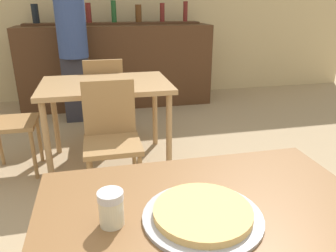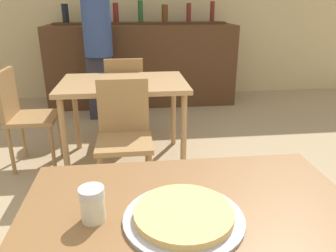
# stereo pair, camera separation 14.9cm
# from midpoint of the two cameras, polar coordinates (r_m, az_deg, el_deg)

# --- Properties ---
(wall_back) EXTENTS (8.00, 0.05, 2.80)m
(wall_back) POSITION_cam_midpoint_polar(r_m,az_deg,el_deg) (5.17, -4.15, 20.75)
(wall_back) COLOR #D1B784
(wall_back) RESTS_ON ground_plane
(dining_table_near) EXTENTS (1.11, 0.81, 0.77)m
(dining_table_near) POSITION_cam_midpoint_polar(r_m,az_deg,el_deg) (1.12, 8.43, -19.24)
(dining_table_near) COLOR brown
(dining_table_near) RESTS_ON ground_plane
(dining_table_far) EXTENTS (1.09, 0.76, 0.76)m
(dining_table_far) POSITION_cam_midpoint_polar(r_m,az_deg,el_deg) (2.90, -6.26, 6.06)
(dining_table_far) COLOR #A87F51
(dining_table_far) RESTS_ON ground_plane
(bar_counter) EXTENTS (2.60, 0.56, 1.11)m
(bar_counter) POSITION_cam_midpoint_polar(r_m,az_deg,el_deg) (4.74, -3.58, 10.46)
(bar_counter) COLOR #4C2D19
(bar_counter) RESTS_ON ground_plane
(bar_back_shelf) EXTENTS (2.39, 0.24, 0.31)m
(bar_back_shelf) POSITION_cam_midpoint_polar(r_m,az_deg,el_deg) (4.81, -4.15, 18.03)
(bar_back_shelf) COLOR #4C2D19
(bar_back_shelf) RESTS_ON bar_counter
(chair_far_side_front) EXTENTS (0.40, 0.40, 0.88)m
(chair_far_side_front) POSITION_cam_midpoint_polar(r_m,az_deg,el_deg) (2.42, -5.93, -0.82)
(chair_far_side_front) COLOR olive
(chair_far_side_front) RESTS_ON ground_plane
(chair_far_side_back) EXTENTS (0.40, 0.40, 0.88)m
(chair_far_side_back) POSITION_cam_midpoint_polar(r_m,az_deg,el_deg) (3.47, -6.29, 5.89)
(chair_far_side_back) COLOR olive
(chair_far_side_back) RESTS_ON ground_plane
(chair_far_side_left) EXTENTS (0.40, 0.40, 0.88)m
(chair_far_side_left) POSITION_cam_midpoint_polar(r_m,az_deg,el_deg) (3.06, -22.68, 2.33)
(chair_far_side_left) COLOR olive
(chair_far_side_left) RESTS_ON ground_plane
(pizza_tray) EXTENTS (0.37, 0.37, 0.04)m
(pizza_tray) POSITION_cam_midpoint_polar(r_m,az_deg,el_deg) (1.04, 7.00, -15.36)
(pizza_tray) COLOR #A3A3A8
(pizza_tray) RESTS_ON dining_table_near
(cheese_shaker) EXTENTS (0.08, 0.08, 0.11)m
(cheese_shaker) POSITION_cam_midpoint_polar(r_m,az_deg,el_deg) (1.03, -8.91, -13.38)
(cheese_shaker) COLOR beige
(cheese_shaker) RESTS_ON dining_table_near
(person_standing) EXTENTS (0.34, 0.34, 1.64)m
(person_standing) POSITION_cam_midpoint_polar(r_m,az_deg,el_deg) (4.12, -10.98, 13.30)
(person_standing) COLOR #2D2D38
(person_standing) RESTS_ON ground_plane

